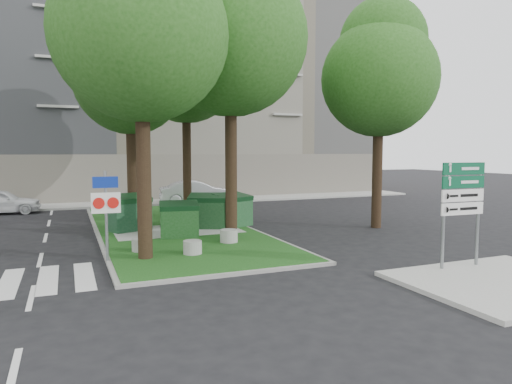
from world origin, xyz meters
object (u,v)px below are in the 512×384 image
tree_median_mid (132,68)px  dumpster_d (233,210)px  directional_sign (462,198)px  bollard_right (229,236)px  tree_median_near_left (143,17)px  dumpster_b (179,220)px  bollard_mid (193,247)px  litter_bin (198,214)px  traffic_sign_pole (106,205)px  bollard_left (141,245)px  car_white (0,202)px  dumpster_c (208,211)px  car_silver (196,192)px  tree_street_right (380,68)px  tree_median_far (187,55)px  tree_median_near_right (232,24)px  dumpster_a (129,213)px

tree_median_mid → dumpster_d: 7.54m
directional_sign → bollard_right: bearing=131.8°
tree_median_near_left → directional_sign: (7.94, -4.56, -5.24)m
dumpster_b → bollard_mid: 3.15m
litter_bin → traffic_sign_pole: size_ratio=0.27×
bollard_left → car_white: bearing=113.2°
directional_sign → car_white: (-13.56, 18.48, -1.39)m
dumpster_c → car_silver: dumpster_c is taller
tree_street_right → bollard_left: (-10.57, -1.50, -6.66)m
dumpster_d → traffic_sign_pole: (-5.60, -4.49, 0.98)m
tree_median_far → car_white: 12.83m
dumpster_b → tree_median_mid: bearing=118.4°
dumpster_b → directional_sign: bearing=-40.9°
tree_median_mid → directional_sign: tree_median_mid is taller
dumpster_b → bollard_mid: (-0.30, -3.10, -0.44)m
dumpster_c → car_white: size_ratio=0.47×
car_white → tree_street_right: bearing=-123.0°
tree_median_mid → tree_median_far: 4.59m
litter_bin → dumpster_c: bearing=-91.2°
tree_street_right → dumpster_c: 9.72m
tree_median_near_right → dumpster_b: (-1.82, 1.04, -7.21)m
dumpster_d → bollard_left: (-4.49, -3.60, -0.49)m
tree_median_mid → dumpster_a: (-0.42, -1.29, -6.13)m
tree_median_near_left → directional_sign: size_ratio=3.58×
tree_median_mid → bollard_right: (2.58, -5.22, -6.63)m
tree_median_mid → bollard_left: tree_median_mid is taller
dumpster_a → bollard_mid: (1.30, -5.27, -0.51)m
tree_median_far → dumpster_d: size_ratio=6.34×
tree_median_near_left → tree_street_right: tree_median_near_left is taller
dumpster_c → bollard_mid: (-1.90, -4.67, -0.50)m
tree_median_mid → bollard_mid: 9.39m
bollard_left → directional_sign: directional_sign is taller
dumpster_a → car_white: size_ratio=0.48×
tree_median_near_left → tree_median_far: 10.24m
tree_median_far → dumpster_d: tree_median_far is taller
litter_bin → car_white: 11.76m
tree_median_far → traffic_sign_pole: tree_median_far is taller
dumpster_b → tree_median_near_left: bearing=-109.4°
tree_street_right → car_silver: tree_street_right is taller
dumpster_d → bollard_mid: 5.58m
directional_sign → dumpster_b: bearing=131.5°
tree_median_near_left → tree_median_near_right: size_ratio=0.92×
dumpster_c → dumpster_d: size_ratio=1.01×
bollard_left → dumpster_d: bearing=38.7°
dumpster_b → dumpster_d: dumpster_d is taller
traffic_sign_pole → car_white: traffic_sign_pole is taller
directional_sign → tree_median_mid: bearing=125.9°
litter_bin → bollard_left: bearing=-122.7°
traffic_sign_pole → directional_sign: (9.13, -4.66, 0.28)m
dumpster_b → dumpster_c: 2.24m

